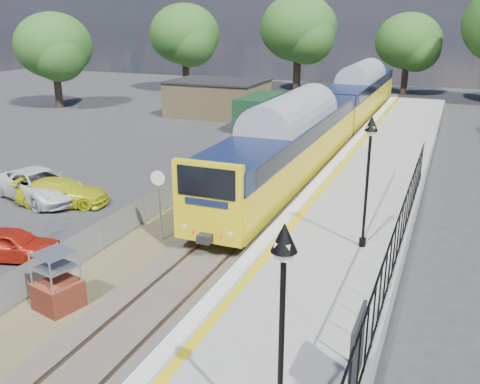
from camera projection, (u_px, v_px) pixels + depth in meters
The scene contains 16 objects.
ground at pixel (141, 324), 15.62m from camera, with size 120.00×120.00×0.00m, color #2D2D30.
track_bed at pixel (247, 212), 24.27m from camera, with size 5.90×80.00×0.29m.
platform at pixel (342, 233), 21.01m from camera, with size 5.00×70.00×0.90m, color gray.
platform_edge at pixel (292, 215), 21.61m from camera, with size 0.90×70.00×0.01m.
victorian_lamp_south at pixel (283, 290), 8.78m from camera, with size 0.44×0.44×4.60m.
victorian_lamp_north at pixel (369, 152), 17.65m from camera, with size 0.44×0.44×4.60m.
palisade_fence at pixel (386, 274), 14.67m from camera, with size 0.12×26.00×2.00m.
wire_fence at pixel (196, 178), 27.48m from camera, with size 0.06×52.00×1.20m.
outbuilding at pixel (226, 100), 46.47m from camera, with size 10.80×10.10×3.12m.
tree_line at pixel (392, 37), 49.96m from camera, with size 56.80×43.80×11.88m.
train at pixel (334, 110), 36.87m from camera, with size 2.82×40.83×3.51m.
brick_plinth at pixel (57, 282), 16.16m from camera, with size 1.44×1.44×1.92m.
speed_sign at pixel (159, 194), 20.67m from camera, with size 0.59×0.13×2.95m.
car_red at pixel (11, 244), 19.61m from camera, with size 1.42×3.54×1.21m, color red.
car_yellow at pixel (62, 192), 25.26m from camera, with size 1.76×4.34×1.26m, color yellow.
car_white at pixel (40, 185), 25.93m from camera, with size 2.46×5.35×1.49m, color white.
Camera 1 is at (7.79, -11.52, 8.61)m, focal length 40.00 mm.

